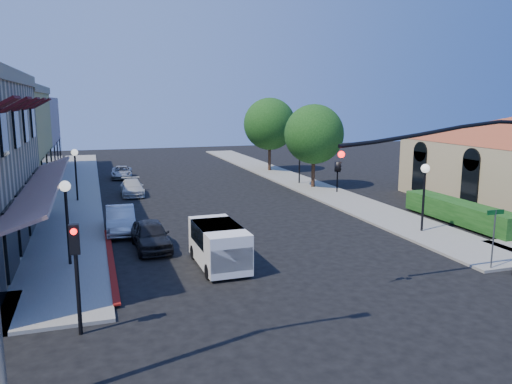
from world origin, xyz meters
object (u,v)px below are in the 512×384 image
object	(u,v)px
street_tree_a	(314,134)
street_tree_b	(270,124)
parked_car_a	(151,235)
parked_car_c	(132,188)
parked_car_b	(120,220)
cobra_streetlight	(1,173)
lamppost_left_far	(75,162)
white_van	(219,243)
street_name_sign	(494,230)
lamppost_right_near	(425,180)
lamppost_left_near	(66,201)
lamppost_right_far	(300,151)
parked_car_d	(122,172)
secondary_signal	(76,259)
signal_mast_arm	(478,174)

from	to	relation	value
street_tree_a	street_tree_b	size ratio (longest dim) A/B	0.92
parked_car_a	parked_car_c	size ratio (longest dim) A/B	1.00
parked_car_b	street_tree_b	bearing A→B (deg)	53.29
street_tree_b	cobra_streetlight	distance (m)	38.45
lamppost_left_far	white_van	size ratio (longest dim) A/B	0.91
parked_car_c	parked_car_a	bearing A→B (deg)	-90.33
street_name_sign	white_van	bearing A→B (deg)	159.01
cobra_streetlight	lamppost_right_near	size ratio (longest dim) A/B	2.61
street_tree_b	parked_car_c	xyz separation A→B (m)	(-13.60, -8.57, -3.99)
lamppost_left_near	parked_car_b	world-z (taller)	lamppost_left_near
lamppost_left_near	white_van	xyz separation A→B (m)	(5.81, -1.89, -1.73)
lamppost_right_far	parked_car_c	xyz separation A→B (m)	(-13.30, -0.57, -2.18)
lamppost_right_far	parked_car_d	world-z (taller)	lamppost_right_far
secondary_signal	lamppost_left_near	world-z (taller)	lamppost_left_near
lamppost_left_far	parked_car_b	xyz separation A→B (m)	(2.30, -9.00, -2.07)
cobra_streetlight	parked_car_c	xyz separation A→B (m)	(4.35, 25.43, -4.71)
street_tree_a	parked_car_b	xyz separation A→B (m)	(-15.00, -9.00, -3.53)
cobra_streetlight	secondary_signal	bearing A→B (deg)	71.37
street_tree_a	parked_car_b	size ratio (longest dim) A/B	1.60
secondary_signal	white_van	bearing A→B (deg)	41.55
signal_mast_arm	parked_car_a	xyz separation A→B (m)	(-10.91, 8.02, -3.44)
parked_car_b	cobra_streetlight	bearing A→B (deg)	-99.54
parked_car_b	white_van	bearing A→B (deg)	-61.44
lamppost_left_far	parked_car_d	size ratio (longest dim) A/B	0.94
lamppost_left_near	parked_car_d	distance (m)	24.35
signal_mast_arm	street_name_sign	world-z (taller)	signal_mast_arm
lamppost_left_far	parked_car_b	size ratio (longest dim) A/B	0.88
lamppost_right_near	parked_car_c	world-z (taller)	lamppost_right_near
secondary_signal	lamppost_left_near	size ratio (longest dim) A/B	0.93
street_name_sign	parked_car_a	size ratio (longest dim) A/B	0.65
signal_mast_arm	white_van	distance (m)	10.19
street_tree_a	street_name_sign	size ratio (longest dim) A/B	2.59
signal_mast_arm	parked_car_a	world-z (taller)	signal_mast_arm
white_van	lamppost_left_near	bearing A→B (deg)	161.98
lamppost_right_far	white_van	bearing A→B (deg)	-122.03
lamppost_right_near	white_van	size ratio (longest dim) A/B	0.91
street_tree_a	lamppost_right_far	size ratio (longest dim) A/B	1.82
lamppost_right_near	lamppost_right_far	xyz separation A→B (m)	(0.00, 16.00, 0.00)
street_name_sign	lamppost_left_far	bearing A→B (deg)	128.94
secondary_signal	street_name_sign	xyz separation A→B (m)	(15.50, 0.79, -0.62)
parked_car_a	parked_car_b	world-z (taller)	parked_car_b
lamppost_right_far	signal_mast_arm	bearing A→B (deg)	-96.70
lamppost_left_near	street_tree_b	bearing A→B (deg)	54.21
parked_car_a	parked_car_d	xyz separation A→B (m)	(0.02, 22.48, -0.12)
white_van	street_tree_a	bearing A→B (deg)	54.12
street_tree_a	white_van	xyz separation A→B (m)	(-11.49, -15.89, -3.19)
street_tree_a	street_tree_b	bearing A→B (deg)	90.00
signal_mast_arm	secondary_signal	distance (m)	13.97
street_name_sign	lamppost_left_near	bearing A→B (deg)	160.07
parked_car_a	parked_car_d	distance (m)	22.48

